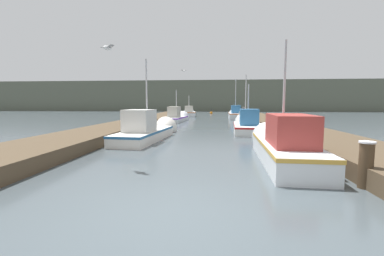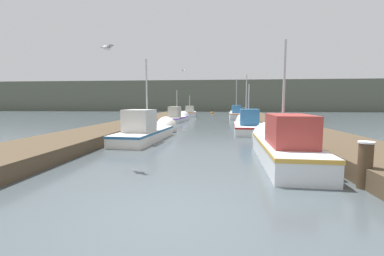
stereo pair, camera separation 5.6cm
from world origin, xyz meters
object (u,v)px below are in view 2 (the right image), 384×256
at_px(fishing_boat_5, 236,114).
at_px(mooring_piling_2, 127,126).
at_px(fishing_boat_4, 178,117).
at_px(seagull_1, 184,71).
at_px(mooring_piling_0, 244,113).
at_px(seagull_lead, 107,48).
at_px(fishing_boat_2, 248,125).
at_px(fishing_boat_0, 281,144).
at_px(channel_buoy, 212,113).
at_px(fishing_boat_3, 246,121).
at_px(fishing_boat_1, 150,130).
at_px(mooring_piling_1, 365,165).
at_px(fishing_boat_6, 190,113).

height_order(fishing_boat_5, mooring_piling_2, fishing_boat_5).
distance_m(fishing_boat_4, seagull_1, 6.34).
distance_m(mooring_piling_0, seagull_lead, 25.17).
bearing_deg(fishing_boat_2, mooring_piling_0, 88.22).
relative_size(fishing_boat_0, mooring_piling_2, 5.08).
xyz_separation_m(fishing_boat_2, channel_buoy, (-2.80, 26.08, -0.28)).
height_order(fishing_boat_0, fishing_boat_4, fishing_boat_0).
bearing_deg(seagull_lead, seagull_1, -57.67).
xyz_separation_m(fishing_boat_3, mooring_piling_2, (-7.36, -7.36, 0.24)).
relative_size(fishing_boat_2, fishing_boat_3, 1.06).
relative_size(fishing_boat_1, channel_buoy, 6.71).
bearing_deg(mooring_piling_1, fishing_boat_2, 96.26).
bearing_deg(fishing_boat_1, channel_buoy, 89.95).
bearing_deg(fishing_boat_2, fishing_boat_5, 92.24).
bearing_deg(fishing_boat_0, fishing_boat_5, 92.08).
height_order(mooring_piling_0, channel_buoy, mooring_piling_0).
xyz_separation_m(fishing_boat_4, mooring_piling_1, (7.23, -19.80, 0.12)).
bearing_deg(mooring_piling_2, mooring_piling_0, 64.73).
height_order(mooring_piling_1, seagull_1, seagull_1).
bearing_deg(fishing_boat_1, fishing_boat_6, 95.73).
height_order(mooring_piling_0, mooring_piling_1, mooring_piling_0).
distance_m(fishing_boat_1, channel_buoy, 30.10).
relative_size(fishing_boat_3, seagull_lead, 10.21).
distance_m(fishing_boat_1, fishing_boat_6, 22.14).
bearing_deg(channel_buoy, fishing_boat_5, -75.85).
relative_size(fishing_boat_1, mooring_piling_0, 4.89).
xyz_separation_m(fishing_boat_1, fishing_boat_5, (5.86, 17.78, 0.07)).
bearing_deg(fishing_boat_5, fishing_boat_2, -89.50).
bearing_deg(mooring_piling_0, mooring_piling_1, -90.12).
bearing_deg(fishing_boat_2, mooring_piling_2, -151.71).
relative_size(fishing_boat_6, channel_buoy, 5.13).
distance_m(fishing_boat_5, mooring_piling_1, 25.16).
xyz_separation_m(fishing_boat_0, seagull_lead, (-5.43, -1.37, 2.99)).
bearing_deg(fishing_boat_3, fishing_boat_0, -88.21).
height_order(fishing_boat_3, mooring_piling_1, fishing_boat_3).
bearing_deg(mooring_piling_0, fishing_boat_2, -95.12).
bearing_deg(fishing_boat_2, fishing_boat_1, -141.81).
xyz_separation_m(mooring_piling_1, mooring_piling_2, (-8.28, 7.97, 0.08)).
bearing_deg(fishing_boat_5, seagull_1, -114.80).
height_order(channel_buoy, seagull_lead, seagull_lead).
xyz_separation_m(fishing_boat_6, mooring_piling_2, (-1.28, -21.53, 0.15)).
relative_size(fishing_boat_1, seagull_1, 12.73).
height_order(fishing_boat_1, fishing_boat_2, fishing_boat_1).
bearing_deg(seagull_1, seagull_lead, 33.95).
relative_size(fishing_boat_1, fishing_boat_5, 1.19).
bearing_deg(seagull_1, fishing_boat_2, 87.26).
xyz_separation_m(seagull_lead, seagull_1, (0.59, 13.58, 0.96)).
bearing_deg(mooring_piling_2, fishing_boat_3, 45.01).
height_order(fishing_boat_6, mooring_piling_2, fishing_boat_6).
bearing_deg(fishing_boat_0, seagull_lead, -163.35).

